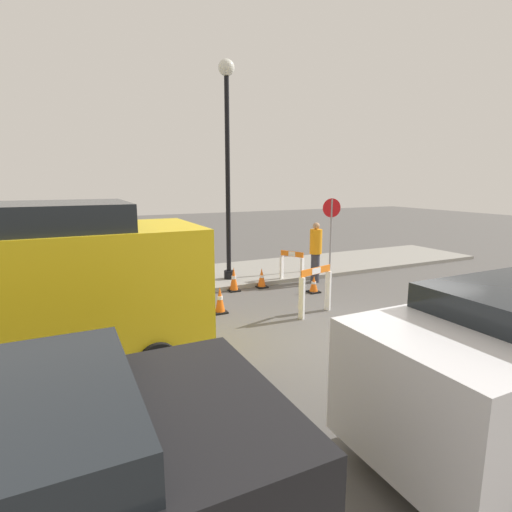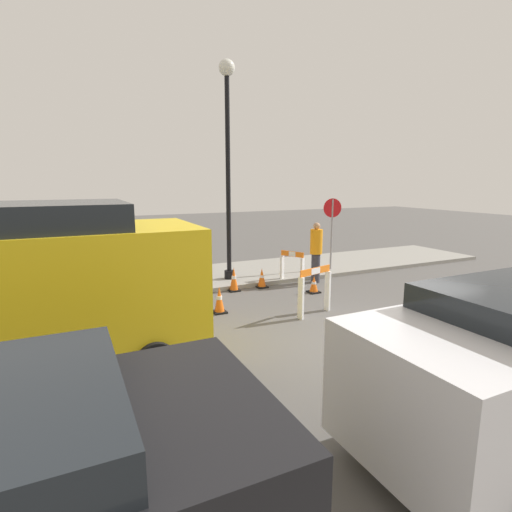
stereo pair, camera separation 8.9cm
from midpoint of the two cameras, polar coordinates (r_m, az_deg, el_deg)
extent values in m
plane|color=#565451|center=(7.80, 16.81, -11.90)|extent=(60.00, 60.00, 0.00)
cube|color=gray|center=(12.64, -1.75, -2.47)|extent=(18.00, 3.01, 0.12)
cylinder|color=black|center=(11.71, -3.61, -2.65)|extent=(0.29, 0.29, 0.24)
cylinder|color=black|center=(11.39, -3.77, 10.61)|extent=(0.13, 0.13, 5.61)
sphere|color=silver|center=(11.77, -3.97, 25.27)|extent=(0.44, 0.44, 0.44)
cylinder|color=gray|center=(13.00, 10.93, 3.00)|extent=(0.06, 0.06, 2.24)
cylinder|color=red|center=(12.92, 11.07, 6.75)|extent=(0.59, 0.15, 0.60)
cube|color=white|center=(11.33, 6.86, -2.28)|extent=(0.14, 0.12, 0.81)
cube|color=white|center=(11.67, 3.96, -1.85)|extent=(0.14, 0.12, 0.81)
cube|color=orange|center=(11.40, 5.43, 0.30)|extent=(0.37, 0.66, 0.15)
cube|color=white|center=(11.40, 5.43, 0.30)|extent=(0.13, 0.21, 0.14)
cube|color=white|center=(10.55, -7.70, -2.92)|extent=(0.14, 0.12, 0.94)
cube|color=white|center=(9.92, -8.40, -3.82)|extent=(0.14, 0.12, 0.94)
cube|color=orange|center=(10.12, -8.12, -0.36)|extent=(0.37, 0.65, 0.15)
cube|color=white|center=(10.12, -8.12, -0.36)|extent=(0.13, 0.20, 0.13)
cube|color=white|center=(8.63, 6.74, -6.04)|extent=(0.09, 0.14, 0.92)
cube|color=white|center=(9.30, 10.46, -4.92)|extent=(0.09, 0.14, 0.92)
cube|color=orange|center=(8.82, 8.77, -2.12)|extent=(0.93, 0.29, 0.15)
cube|color=white|center=(8.82, 8.77, -2.12)|extent=(0.29, 0.11, 0.14)
cube|color=black|center=(10.85, -2.92, -4.91)|extent=(0.30, 0.30, 0.04)
cone|color=orange|center=(10.77, -2.94, -3.22)|extent=(0.23, 0.22, 0.62)
cylinder|color=white|center=(10.76, -2.94, -3.06)|extent=(0.13, 0.13, 0.09)
cube|color=black|center=(9.14, -4.95, -7.96)|extent=(0.30, 0.30, 0.04)
cone|color=orange|center=(9.04, -4.98, -6.11)|extent=(0.23, 0.22, 0.57)
cylinder|color=white|center=(9.04, -4.98, -5.94)|extent=(0.13, 0.13, 0.08)
cube|color=black|center=(11.19, 1.07, -4.41)|extent=(0.30, 0.30, 0.04)
cone|color=orange|center=(11.12, 1.07, -3.04)|extent=(0.22, 0.22, 0.51)
cylinder|color=white|center=(11.11, 1.07, -2.91)|extent=(0.13, 0.13, 0.07)
cube|color=black|center=(10.80, 8.47, -5.09)|extent=(0.30, 0.30, 0.04)
cone|color=orange|center=(10.74, 8.50, -3.92)|extent=(0.23, 0.22, 0.42)
cylinder|color=white|center=(10.73, 8.51, -3.81)|extent=(0.13, 0.13, 0.06)
cylinder|color=#33333D|center=(11.80, 8.72, -1.71)|extent=(0.33, 0.33, 0.85)
cylinder|color=orange|center=(11.66, 8.83, 2.04)|extent=(0.45, 0.45, 0.71)
sphere|color=tan|center=(11.60, 8.89, 4.26)|extent=(0.25, 0.25, 0.20)
cylinder|color=black|center=(4.18, -16.19, -28.84)|extent=(0.60, 0.18, 0.60)
cylinder|color=black|center=(5.26, 17.96, -19.96)|extent=(0.60, 0.18, 0.60)
cube|color=yellow|center=(6.89, -28.34, -4.70)|extent=(4.84, 2.10, 1.92)
cube|color=#1E2328|center=(6.72, -29.06, 3.23)|extent=(2.66, 1.93, 0.80)
cylinder|color=black|center=(8.22, -16.84, -8.47)|extent=(0.60, 0.18, 0.60)
cylinder|color=black|center=(6.30, -13.76, -14.36)|extent=(0.60, 0.18, 0.60)
camera|label=1|loc=(0.04, -89.75, 0.05)|focal=28.00mm
camera|label=2|loc=(0.04, 90.25, -0.05)|focal=28.00mm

